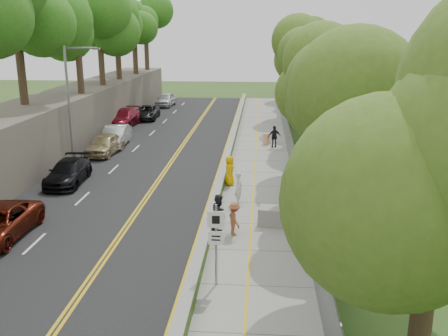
# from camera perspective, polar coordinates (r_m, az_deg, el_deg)

# --- Properties ---
(ground) EXTENTS (140.00, 140.00, 0.00)m
(ground) POSITION_cam_1_polar(r_m,az_deg,el_deg) (21.56, -2.97, -9.31)
(ground) COLOR #33511E
(ground) RESTS_ON ground
(road) EXTENTS (11.20, 66.00, 0.04)m
(road) POSITION_cam_1_polar(r_m,az_deg,el_deg) (36.44, -8.45, 1.06)
(road) COLOR black
(road) RESTS_ON ground
(sidewalk) EXTENTS (4.20, 66.00, 0.05)m
(sidewalk) POSITION_cam_1_polar(r_m,az_deg,el_deg) (35.55, 4.15, 0.83)
(sidewalk) COLOR gray
(sidewalk) RESTS_ON ground
(jersey_barrier) EXTENTS (0.42, 66.00, 0.60)m
(jersey_barrier) POSITION_cam_1_polar(r_m,az_deg,el_deg) (35.56, 0.45, 1.33)
(jersey_barrier) COLOR #88E624
(jersey_barrier) RESTS_ON ground
(rock_embankment) EXTENTS (5.00, 66.00, 4.00)m
(rock_embankment) POSITION_cam_1_polar(r_m,az_deg,el_deg) (38.61, -20.41, 4.08)
(rock_embankment) COLOR #595147
(rock_embankment) RESTS_ON ground
(chainlink_fence) EXTENTS (0.04, 66.00, 2.00)m
(chainlink_fence) POSITION_cam_1_polar(r_m,az_deg,el_deg) (35.38, 7.59, 2.29)
(chainlink_fence) COLOR slate
(chainlink_fence) RESTS_ON ground
(trees_embankment) EXTENTS (6.40, 66.00, 13.00)m
(trees_embankment) POSITION_cam_1_polar(r_m,az_deg,el_deg) (37.77, -20.96, 16.80)
(trees_embankment) COLOR #357A1C
(trees_embankment) RESTS_ON rock_embankment
(trees_fenceside) EXTENTS (7.00, 66.00, 14.00)m
(trees_fenceside) POSITION_cam_1_polar(r_m,az_deg,el_deg) (34.73, 11.91, 11.87)
(trees_fenceside) COLOR #537725
(trees_fenceside) RESTS_ON ground
(streetlight) EXTENTS (2.52, 0.22, 8.00)m
(streetlight) POSITION_cam_1_polar(r_m,az_deg,el_deg) (36.11, -17.03, 7.89)
(streetlight) COLOR gray
(streetlight) RESTS_ON ground
(signpost) EXTENTS (0.62, 0.09, 3.10)m
(signpost) POSITION_cam_1_polar(r_m,az_deg,el_deg) (17.91, -0.92, -7.80)
(signpost) COLOR gray
(signpost) RESTS_ON sidewalk
(construction_barrel) EXTENTS (0.54, 0.54, 0.88)m
(construction_barrel) POSITION_cam_1_polar(r_m,az_deg,el_deg) (40.57, 4.85, 3.35)
(construction_barrel) COLOR orange
(construction_barrel) RESTS_ON sidewalk
(concrete_block) EXTENTS (1.42, 1.15, 0.85)m
(concrete_block) POSITION_cam_1_polar(r_m,az_deg,el_deg) (23.99, 5.56, -5.47)
(concrete_block) COLOR gray
(concrete_block) RESTS_ON sidewalk
(car_3) EXTENTS (2.25, 4.93, 1.40)m
(car_3) POSITION_cam_1_polar(r_m,az_deg,el_deg) (31.53, -17.38, -0.45)
(car_3) COLOR black
(car_3) RESTS_ON road
(car_4) EXTENTS (2.21, 4.62, 1.52)m
(car_4) POSITION_cam_1_polar(r_m,az_deg,el_deg) (38.15, -13.45, 2.66)
(car_4) COLOR tan
(car_4) RESTS_ON road
(car_5) EXTENTS (1.97, 4.93, 1.59)m
(car_5) POSITION_cam_1_polar(r_m,az_deg,el_deg) (40.76, -12.28, 3.60)
(car_5) COLOR silver
(car_5) RESTS_ON road
(car_6) EXTENTS (2.49, 5.01, 1.36)m
(car_6) POSITION_cam_1_polar(r_m,az_deg,el_deg) (52.49, -8.86, 6.28)
(car_6) COLOR black
(car_6) RESTS_ON road
(car_7) EXTENTS (2.61, 5.77, 1.64)m
(car_7) POSITION_cam_1_polar(r_m,az_deg,el_deg) (48.89, -11.42, 5.64)
(car_7) COLOR maroon
(car_7) RESTS_ON road
(car_8) EXTENTS (2.13, 4.75, 1.58)m
(car_8) POSITION_cam_1_polar(r_m,az_deg,el_deg) (61.24, -6.66, 7.79)
(car_8) COLOR silver
(car_8) RESTS_ON road
(painter_0) EXTENTS (0.75, 0.98, 1.79)m
(painter_0) POSITION_cam_1_polar(r_m,az_deg,el_deg) (29.66, 0.64, -0.29)
(painter_0) COLOR #EFB101
(painter_0) RESTS_ON sidewalk
(painter_1) EXTENTS (0.57, 0.73, 1.77)m
(painter_1) POSITION_cam_1_polar(r_m,az_deg,el_deg) (26.52, 1.69, -2.28)
(painter_1) COLOR silver
(painter_1) RESTS_ON sidewalk
(painter_2) EXTENTS (0.92, 1.05, 1.83)m
(painter_2) POSITION_cam_1_polar(r_m,az_deg,el_deg) (22.79, -0.55, -5.25)
(painter_2) COLOR black
(painter_2) RESTS_ON sidewalk
(painter_3) EXTENTS (0.91, 1.13, 1.53)m
(painter_3) POSITION_cam_1_polar(r_m,az_deg,el_deg) (22.59, 1.18, -5.84)
(painter_3) COLOR #9F532F
(painter_3) RESTS_ON sidewalk
(person_far) EXTENTS (1.08, 0.66, 1.73)m
(person_far) POSITION_cam_1_polar(r_m,az_deg,el_deg) (39.41, 5.79, 3.59)
(person_far) COLOR black
(person_far) RESTS_ON sidewalk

